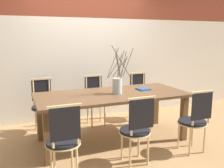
{
  "coord_description": "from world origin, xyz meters",
  "views": [
    {
      "loc": [
        -1.42,
        -3.49,
        1.63
      ],
      "look_at": [
        0.0,
        0.0,
        0.91
      ],
      "focal_mm": 40.0,
      "sensor_mm": 36.0,
      "label": 1
    }
  ],
  "objects": [
    {
      "name": "ground_plane",
      "position": [
        0.0,
        0.0,
        0.0
      ],
      "size": [
        16.0,
        16.0,
        0.0
      ],
      "primitive_type": "plane",
      "color": "#A87F51"
    },
    {
      "name": "wall_rear",
      "position": [
        0.0,
        1.35,
        1.6
      ],
      "size": [
        12.0,
        0.06,
        3.2
      ],
      "color": "silver",
      "rests_on": "ground_plane"
    },
    {
      "name": "dining_table",
      "position": [
        0.0,
        0.0,
        0.67
      ],
      "size": [
        2.32,
        1.05,
        0.76
      ],
      "color": "brown",
      "rests_on": "ground_plane"
    },
    {
      "name": "chair_near_leftend",
      "position": [
        -0.93,
        -0.83,
        0.5
      ],
      "size": [
        0.41,
        0.41,
        0.92
      ],
      "color": "black",
      "rests_on": "ground_plane"
    },
    {
      "name": "chair_near_left",
      "position": [
        0.0,
        -0.83,
        0.5
      ],
      "size": [
        0.41,
        0.41,
        0.92
      ],
      "color": "black",
      "rests_on": "ground_plane"
    },
    {
      "name": "chair_near_center",
      "position": [
        0.92,
        -0.83,
        0.5
      ],
      "size": [
        0.41,
        0.41,
        0.92
      ],
      "color": "black",
      "rests_on": "ground_plane"
    },
    {
      "name": "chair_far_leftend",
      "position": [
        -0.96,
        0.83,
        0.5
      ],
      "size": [
        0.41,
        0.41,
        0.92
      ],
      "rotation": [
        0.0,
        0.0,
        3.14
      ],
      "color": "black",
      "rests_on": "ground_plane"
    },
    {
      "name": "chair_far_left",
      "position": [
        -0.0,
        0.83,
        0.5
      ],
      "size": [
        0.41,
        0.41,
        0.92
      ],
      "rotation": [
        0.0,
        0.0,
        3.14
      ],
      "color": "black",
      "rests_on": "ground_plane"
    },
    {
      "name": "chair_far_center",
      "position": [
        0.95,
        0.83,
        0.5
      ],
      "size": [
        0.41,
        0.41,
        0.92
      ],
      "rotation": [
        0.0,
        0.0,
        3.14
      ],
      "color": "black",
      "rests_on": "ground_plane"
    },
    {
      "name": "vase_centerpiece",
      "position": [
        0.07,
        -0.04,
        0.9
      ],
      "size": [
        0.34,
        0.36,
        0.75
      ],
      "color": "#B2BCC1",
      "rests_on": "dining_table"
    },
    {
      "name": "book_stack",
      "position": [
        0.59,
        0.07,
        0.77
      ],
      "size": [
        0.22,
        0.22,
        0.02
      ],
      "color": "#234C8C",
      "rests_on": "dining_table"
    }
  ]
}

